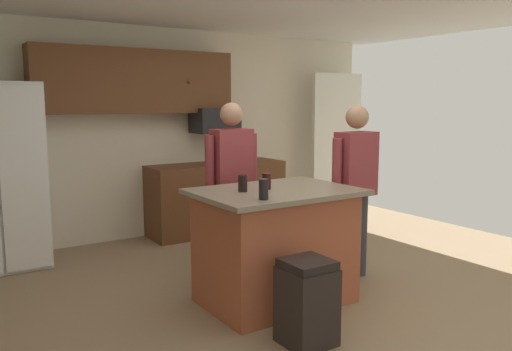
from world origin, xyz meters
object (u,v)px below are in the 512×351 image
glass_stout_tall (264,189)px  glass_short_whisky (243,183)px  glass_dark_ale (267,181)px  trash_bin (307,302)px  person_guest_by_door (232,177)px  microwave_over_range (215,120)px  person_guest_left (355,180)px  kitchen_island (275,245)px

glass_stout_tall → glass_short_whisky: 0.38m
glass_dark_ale → glass_short_whisky: glass_short_whisky is taller
glass_dark_ale → trash_bin: (-0.21, -0.81, -0.73)m
person_guest_by_door → glass_stout_tall: person_guest_by_door is taller
glass_stout_tall → glass_dark_ale: (0.28, 0.37, -0.01)m
microwave_over_range → glass_stout_tall: microwave_over_range is taller
person_guest_by_door → person_guest_left: bearing=56.8°
person_guest_by_door → glass_dark_ale: 0.79m
microwave_over_range → trash_bin: (-1.02, -3.18, -1.15)m
microwave_over_range → person_guest_by_door: 1.80m
trash_bin → person_guest_left: bearing=34.1°
person_guest_by_door → glass_dark_ale: size_ratio=12.47×
glass_dark_ale → trash_bin: glass_dark_ale is taller
person_guest_by_door → microwave_over_range: bearing=160.9°
kitchen_island → microwave_over_range: bearing=72.7°
microwave_over_range → glass_dark_ale: 2.53m
person_guest_left → trash_bin: 1.67m
microwave_over_range → kitchen_island: (-0.75, -2.42, -0.96)m
glass_short_whisky → microwave_over_range: bearing=66.2°
glass_stout_tall → glass_dark_ale: glass_stout_tall is taller
glass_dark_ale → glass_short_whisky: size_ratio=0.98×
person_guest_left → trash_bin: (-1.27, -0.86, -0.65)m
trash_bin → glass_stout_tall: bearing=98.5°
kitchen_island → glass_short_whisky: size_ratio=9.63×
glass_short_whisky → glass_stout_tall: bearing=-97.5°
glass_dark_ale → glass_short_whisky: (-0.23, 0.01, 0.00)m
microwave_over_range → trash_bin: size_ratio=0.92×
kitchen_island → glass_dark_ale: size_ratio=9.80×
person_guest_left → glass_dark_ale: person_guest_left is taller
microwave_over_range → person_guest_left: size_ratio=0.34×
trash_bin → glass_short_whisky: bearing=91.2°
person_guest_by_door → person_guest_left: 1.19m
person_guest_left → glass_dark_ale: bearing=-3.1°
person_guest_by_door → glass_short_whisky: (-0.35, -0.77, 0.07)m
microwave_over_range → glass_dark_ale: (-0.81, -2.36, -0.41)m
person_guest_by_door → glass_stout_tall: size_ratio=10.85×
glass_short_whisky → kitchen_island: bearing=-12.0°
person_guest_left → glass_short_whisky: (-1.29, -0.04, 0.08)m
glass_dark_ale → trash_bin: size_ratio=0.22×
glass_short_whisky → glass_dark_ale: bearing=-2.0°
kitchen_island → person_guest_left: size_ratio=0.80×
person_guest_by_door → glass_short_whisky: 0.84m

